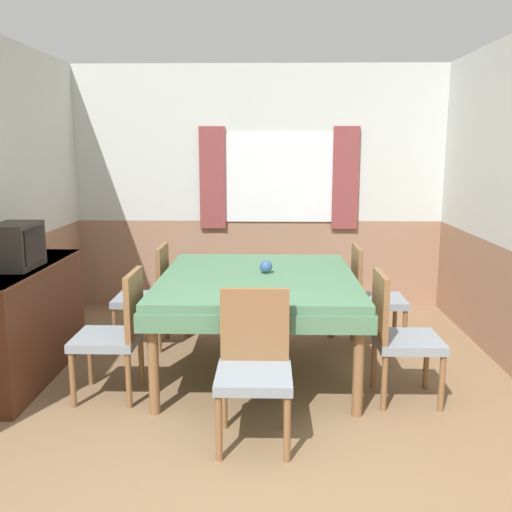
{
  "coord_description": "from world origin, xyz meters",
  "views": [
    {
      "loc": [
        0.12,
        -2.41,
        1.72
      ],
      "look_at": [
        0.02,
        1.89,
        0.91
      ],
      "focal_mm": 40.0,
      "sensor_mm": 36.0,
      "label": 1
    }
  ],
  "objects_px": {
    "chair_head_near": "(254,362)",
    "vase": "(266,267)",
    "chair_left_near": "(116,330)",
    "dining_table": "(258,288)",
    "sideboard": "(23,321)",
    "chair_right_far": "(371,294)",
    "chair_right_near": "(398,333)",
    "chair_left_far": "(148,293)",
    "tv": "(16,246)"
  },
  "relations": [
    {
      "from": "chair_left_near",
      "to": "chair_left_far",
      "type": "relative_size",
      "value": 1.0
    },
    {
      "from": "chair_left_near",
      "to": "vase",
      "type": "height_order",
      "value": "chair_left_near"
    },
    {
      "from": "chair_right_far",
      "to": "chair_head_near",
      "type": "xyz_separation_m",
      "value": [
        -0.97,
        -1.64,
        0.0
      ]
    },
    {
      "from": "dining_table",
      "to": "chair_left_near",
      "type": "distance_m",
      "value": 1.12
    },
    {
      "from": "chair_right_far",
      "to": "vase",
      "type": "xyz_separation_m",
      "value": [
        -0.91,
        -0.46,
        0.33
      ]
    },
    {
      "from": "dining_table",
      "to": "tv",
      "type": "relative_size",
      "value": 4.24
    },
    {
      "from": "dining_table",
      "to": "vase",
      "type": "relative_size",
      "value": 17.71
    },
    {
      "from": "dining_table",
      "to": "chair_right_near",
      "type": "relative_size",
      "value": 2.0
    },
    {
      "from": "chair_head_near",
      "to": "vase",
      "type": "relative_size",
      "value": 8.86
    },
    {
      "from": "tv",
      "to": "chair_left_near",
      "type": "bearing_deg",
      "value": -17.87
    },
    {
      "from": "chair_left_near",
      "to": "sideboard",
      "type": "relative_size",
      "value": 0.61
    },
    {
      "from": "chair_left_near",
      "to": "chair_right_near",
      "type": "distance_m",
      "value": 1.95
    },
    {
      "from": "chair_left_far",
      "to": "tv",
      "type": "relative_size",
      "value": 2.12
    },
    {
      "from": "chair_right_near",
      "to": "chair_right_far",
      "type": "bearing_deg",
      "value": -180.0
    },
    {
      "from": "chair_left_near",
      "to": "chair_head_near",
      "type": "xyz_separation_m",
      "value": [
        0.97,
        -0.58,
        0.0
      ]
    },
    {
      "from": "dining_table",
      "to": "sideboard",
      "type": "bearing_deg",
      "value": -173.09
    },
    {
      "from": "chair_left_far",
      "to": "chair_right_near",
      "type": "xyz_separation_m",
      "value": [
        1.95,
        -1.06,
        0.0
      ]
    },
    {
      "from": "chair_left_near",
      "to": "chair_head_near",
      "type": "distance_m",
      "value": 1.13
    },
    {
      "from": "dining_table",
      "to": "chair_head_near",
      "type": "height_order",
      "value": "chair_head_near"
    },
    {
      "from": "chair_head_near",
      "to": "vase",
      "type": "height_order",
      "value": "chair_head_near"
    },
    {
      "from": "chair_right_far",
      "to": "chair_right_near",
      "type": "xyz_separation_m",
      "value": [
        0.0,
        -1.06,
        0.0
      ]
    },
    {
      "from": "chair_left_near",
      "to": "chair_right_far",
      "type": "height_order",
      "value": "same"
    },
    {
      "from": "tv",
      "to": "chair_head_near",
      "type": "bearing_deg",
      "value": -25.39
    },
    {
      "from": "dining_table",
      "to": "chair_head_near",
      "type": "distance_m",
      "value": 1.13
    },
    {
      "from": "chair_right_far",
      "to": "vase",
      "type": "distance_m",
      "value": 1.07
    },
    {
      "from": "chair_left_near",
      "to": "tv",
      "type": "distance_m",
      "value": 0.98
    },
    {
      "from": "chair_right_far",
      "to": "chair_left_near",
      "type": "bearing_deg",
      "value": -61.38
    },
    {
      "from": "sideboard",
      "to": "dining_table",
      "type": "bearing_deg",
      "value": 6.91
    },
    {
      "from": "chair_left_near",
      "to": "dining_table",
      "type": "bearing_deg",
      "value": -61.38
    },
    {
      "from": "chair_left_far",
      "to": "chair_left_near",
      "type": "bearing_deg",
      "value": -180.0
    },
    {
      "from": "vase",
      "to": "dining_table",
      "type": "bearing_deg",
      "value": -128.57
    },
    {
      "from": "chair_right_far",
      "to": "chair_left_far",
      "type": "bearing_deg",
      "value": -90.0
    },
    {
      "from": "dining_table",
      "to": "chair_right_far",
      "type": "bearing_deg",
      "value": 28.62
    },
    {
      "from": "chair_left_near",
      "to": "chair_right_near",
      "type": "xyz_separation_m",
      "value": [
        1.95,
        0.0,
        0.0
      ]
    },
    {
      "from": "sideboard",
      "to": "vase",
      "type": "xyz_separation_m",
      "value": [
        1.83,
        0.29,
        0.37
      ]
    },
    {
      "from": "chair_head_near",
      "to": "chair_left_far",
      "type": "distance_m",
      "value": 1.91
    },
    {
      "from": "chair_left_far",
      "to": "vase",
      "type": "height_order",
      "value": "chair_left_far"
    },
    {
      "from": "chair_left_far",
      "to": "chair_right_far",
      "type": "bearing_deg",
      "value": -90.0
    },
    {
      "from": "chair_left_near",
      "to": "vase",
      "type": "xyz_separation_m",
      "value": [
        1.03,
        0.61,
        0.33
      ]
    },
    {
      "from": "chair_right_far",
      "to": "tv",
      "type": "height_order",
      "value": "tv"
    },
    {
      "from": "chair_left_near",
      "to": "vase",
      "type": "bearing_deg",
      "value": -59.58
    },
    {
      "from": "dining_table",
      "to": "chair_right_near",
      "type": "xyz_separation_m",
      "value": [
        0.97,
        -0.53,
        -0.18
      ]
    },
    {
      "from": "sideboard",
      "to": "chair_right_far",
      "type": "bearing_deg",
      "value": 15.21
    },
    {
      "from": "dining_table",
      "to": "chair_left_far",
      "type": "distance_m",
      "value": 1.12
    },
    {
      "from": "vase",
      "to": "tv",
      "type": "bearing_deg",
      "value": -168.81
    },
    {
      "from": "chair_left_far",
      "to": "tv",
      "type": "bearing_deg",
      "value": 136.42
    },
    {
      "from": "sideboard",
      "to": "chair_left_far",
      "type": "bearing_deg",
      "value": 43.17
    },
    {
      "from": "chair_right_far",
      "to": "chair_left_far",
      "type": "distance_m",
      "value": 1.95
    },
    {
      "from": "chair_left_far",
      "to": "vase",
      "type": "distance_m",
      "value": 1.18
    },
    {
      "from": "chair_head_near",
      "to": "sideboard",
      "type": "relative_size",
      "value": 0.61
    }
  ]
}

